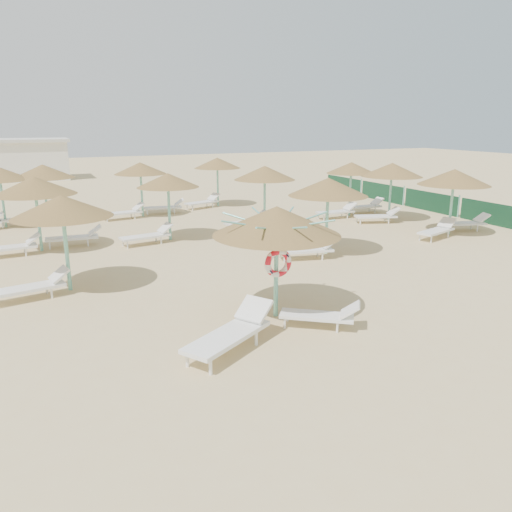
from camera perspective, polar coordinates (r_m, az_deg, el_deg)
name	(u,v)px	position (r m, az deg, el deg)	size (l,w,h in m)	color
ground	(284,319)	(12.10, 3.17, -7.24)	(120.00, 120.00, 0.00)	tan
main_palapa	(277,221)	(11.64, 2.38, 3.97)	(3.02, 3.02, 2.71)	#6FC0AE
lounger_main_a	(232,332)	(10.41, -2.77, -8.66)	(2.35, 1.82, 0.85)	white
lounger_main_b	(322,315)	(11.60, 7.56, -6.70)	(1.77, 1.50, 0.66)	white
palapa_field	(216,177)	(21.36, -4.56, 8.95)	(21.28, 14.46, 2.72)	#6FC0AE
service_hut	(14,160)	(44.97, -25.97, 9.88)	(8.40, 4.40, 3.25)	silver
windbreak_fence	(431,202)	(27.95, 19.38, 5.86)	(0.08, 19.84, 1.10)	#184A2D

